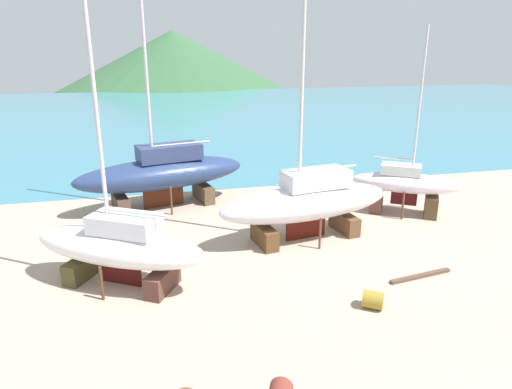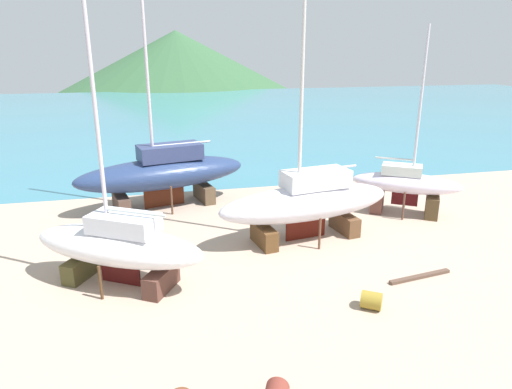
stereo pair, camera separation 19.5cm
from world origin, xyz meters
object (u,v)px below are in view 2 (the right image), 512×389
Objects in this scene: sailboat_far_slipway at (406,184)px; sailboat_small_center at (118,245)px; sailboat_mid_port at (307,201)px; worker at (335,188)px; sailboat_large_starboard at (163,172)px; barrel_tipped_right at (371,300)px.

sailboat_far_slipway is 0.86× the size of sailboat_small_center.
sailboat_small_center is 0.85× the size of sailboat_mid_port.
sailboat_mid_port is (9.14, 2.84, 0.26)m from sailboat_small_center.
worker is at bearing -134.09° from sailboat_mid_port.
worker is at bearing 167.64° from sailboat_far_slipway.
sailboat_small_center is at bearing -129.85° from sailboat_far_slipway.
sailboat_far_slipway reaches higher than worker.
worker is (10.73, -1.41, -1.34)m from sailboat_large_starboard.
barrel_tipped_right is at bearing -173.24° from sailboat_small_center.
sailboat_mid_port is (6.99, -6.79, -0.16)m from sailboat_large_starboard.
sailboat_far_slipway is 6.48× the size of worker.
sailboat_mid_port reaches higher than barrel_tipped_right.
worker is 2.17× the size of barrel_tipped_right.
sailboat_small_center is at bearing -22.92° from worker.
sailboat_mid_port is at bearing 91.98° from barrel_tipped_right.
sailboat_far_slipway is at bearing -131.87° from sailboat_small_center.
sailboat_mid_port reaches higher than sailboat_far_slipway.
sailboat_mid_port is 8.81× the size of worker.
sailboat_large_starboard is 9.74m from sailboat_mid_port.
sailboat_large_starboard is (2.15, 9.63, 0.43)m from sailboat_small_center.
sailboat_mid_port is 6.66m from worker.
sailboat_far_slipway is 0.66× the size of sailboat_large_starboard.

